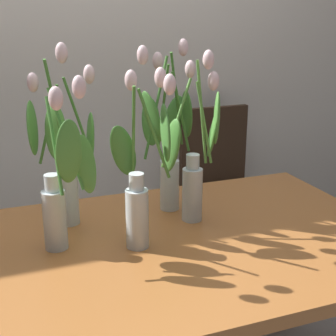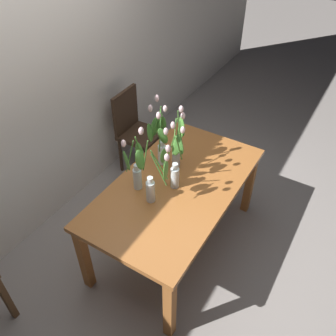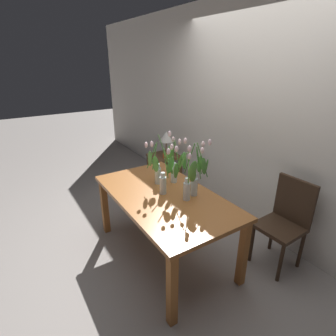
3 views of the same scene
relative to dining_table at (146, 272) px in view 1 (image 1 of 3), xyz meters
The scene contains 8 objects.
room_wall_rear 1.46m from the dining_table, 90.00° to the left, with size 9.00×0.10×2.70m, color silver.
dining_table is the anchor object (origin of this frame).
tulip_vase_0 0.38m from the dining_table, 28.84° to the left, with size 0.26×0.16×0.56m.
tulip_vase_1 0.41m from the dining_table, 126.97° to the left, with size 0.23×0.12×0.52m.
tulip_vase_2 0.38m from the dining_table, 164.92° to the left, with size 0.17×0.30×0.59m.
tulip_vase_3 0.27m from the dining_table, 113.71° to the left, with size 0.19×0.16×0.51m.
tulip_vase_4 0.45m from the dining_table, 56.70° to the left, with size 0.23×0.25×0.59m.
dining_chair 1.22m from the dining_table, 52.31° to the left, with size 0.41×0.41×0.93m.
Camera 1 is at (-0.39, -1.23, 1.40)m, focal length 50.71 mm.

